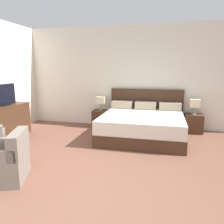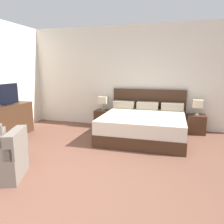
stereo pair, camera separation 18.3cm
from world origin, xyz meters
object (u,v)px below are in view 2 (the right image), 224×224
Objects in this scene: dresser at (9,120)px; nightstand_right at (196,124)px; tv at (6,95)px; table_lamp_right at (197,104)px; nightstand_left at (103,118)px; table_lamp_left at (103,100)px; bed at (144,125)px; armchair_companion at (2,160)px.

nightstand_right is at bearing 19.06° from dresser.
table_lamp_right is at bearing 19.03° from tv.
tv is at bearing -160.97° from table_lamp_right.
table_lamp_left is at bearing 90.00° from nightstand_left.
bed is 2.27× the size of armchair_companion.
bed reaches higher than nightstand_left.
nightstand_left is at bearing 180.00° from nightstand_right.
armchair_companion is at bearing -99.26° from nightstand_left.
table_lamp_left reaches higher than nightstand_right.
tv is (-4.52, -1.56, 0.81)m from nightstand_right.
table_lamp_left is 0.51× the size of tv.
dresser is at bearing -141.54° from table_lamp_left.
nightstand_left is 0.62× the size of tv.
table_lamp_left is at bearing 38.41° from tv.
nightstand_left and nightstand_right have the same top height.
bed is at bearing 55.46° from armchair_companion.
bed is 1.54m from table_lamp_left.
tv is at bearing -165.35° from bed.
nightstand_right is 0.38× the size of dresser.
bed reaches higher than table_lamp_right.
table_lamp_right is at bearing 19.07° from dresser.
tv reaches higher than nightstand_left.
nightstand_right is 1.22× the size of table_lamp_right.
nightstand_right is 2.61m from table_lamp_left.
armchair_companion reaches higher than nightstand_left.
table_lamp_left is 3.44m from armchair_companion.
armchair_companion is (1.42, -1.80, -0.77)m from tv.
nightstand_left is 2.52m from dresser.
dresser is at bearing -117.58° from tv.
table_lamp_right is 0.51× the size of tv.
nightstand_right is at bearing -0.03° from table_lamp_left.
tv is at bearing -141.59° from table_lamp_left.
table_lamp_left is 0.31× the size of dresser.
table_lamp_left is at bearing 150.89° from bed.
tv reaches higher than table_lamp_left.
tv is 0.89× the size of armchair_companion.
bed is 5.01× the size of table_lamp_right.
nightstand_left is at bearing 38.43° from dresser.
armchair_companion is (1.42, -1.80, -0.13)m from dresser.
table_lamp_left is 2.55m from table_lamp_right.
nightstand_right is 4.79m from dresser.
table_lamp_left is (-2.55, 0.00, 0.54)m from nightstand_right.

